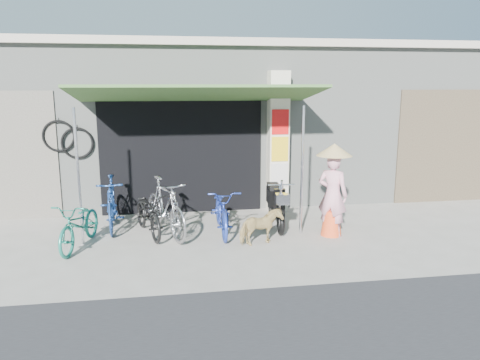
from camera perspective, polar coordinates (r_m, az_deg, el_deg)
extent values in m
plane|color=#A09A90|center=(7.94, 2.59, -8.50)|extent=(80.00, 80.00, 0.00)
cube|color=gray|center=(12.53, -2.08, 7.18)|extent=(12.00, 5.00, 3.50)
cube|color=#BDB0A1|center=(12.52, -2.14, 15.56)|extent=(12.30, 5.30, 0.16)
cube|color=black|center=(9.99, -7.12, 3.04)|extent=(3.40, 0.06, 2.50)
cube|color=black|center=(10.13, -7.02, -0.87)|extent=(3.06, 0.04, 1.10)
torus|color=black|center=(10.06, -19.22, 4.26)|extent=(0.65, 0.05, 0.65)
cylinder|color=silver|center=(10.05, -19.32, 6.09)|extent=(0.02, 0.02, 0.12)
torus|color=black|center=(10.12, -21.24, 5.01)|extent=(0.65, 0.05, 0.65)
cylinder|color=silver|center=(10.11, -21.35, 6.83)|extent=(0.02, 0.02, 0.12)
cube|color=beige|center=(10.11, 4.60, 4.62)|extent=(0.42, 0.42, 3.00)
cube|color=red|center=(9.85, 4.94, 7.06)|extent=(0.36, 0.02, 0.52)
cube|color=yellow|center=(9.91, 4.89, 3.78)|extent=(0.36, 0.02, 0.52)
cube|color=beige|center=(10.00, 4.83, 0.60)|extent=(0.36, 0.02, 0.50)
cube|color=#395E2A|center=(8.97, -5.16, 10.44)|extent=(4.60, 1.88, 0.35)
cylinder|color=silver|center=(8.33, -19.10, 0.25)|extent=(0.05, 0.05, 2.36)
cylinder|color=silver|center=(8.55, 7.57, 1.08)|extent=(0.05, 0.05, 2.36)
cube|color=brown|center=(11.93, 24.21, 3.75)|extent=(2.60, 0.06, 2.60)
imported|color=#1A7965|center=(8.38, -18.93, -5.10)|extent=(0.88, 1.64, 0.82)
imported|color=navy|center=(9.24, -15.39, -2.76)|extent=(0.58, 1.69, 1.00)
imported|color=black|center=(8.73, -11.10, -3.99)|extent=(0.97, 1.66, 0.82)
imported|color=#9A9A9E|center=(8.62, -9.11, -3.27)|extent=(1.13, 1.84, 1.07)
imported|color=#22399E|center=(8.68, -2.21, -3.69)|extent=(0.60, 1.67, 0.88)
imported|color=tan|center=(8.10, 2.55, -5.76)|extent=(0.81, 0.56, 0.63)
torus|color=black|center=(8.62, 4.98, -5.17)|extent=(0.13, 0.50, 0.49)
torus|color=black|center=(9.76, 3.87, -3.12)|extent=(0.13, 0.50, 0.49)
cube|color=black|center=(9.17, 4.40, -3.66)|extent=(0.28, 0.89, 0.09)
cube|color=black|center=(9.43, 4.12, -1.95)|extent=(0.28, 0.53, 0.32)
cube|color=black|center=(9.39, 4.14, -0.79)|extent=(0.27, 0.53, 0.08)
cube|color=black|center=(8.71, 4.83, -2.74)|extent=(0.21, 0.11, 0.52)
cylinder|color=silver|center=(8.47, 5.03, -0.58)|extent=(0.48, 0.07, 0.03)
cube|color=silver|center=(8.36, 5.19, -2.31)|extent=(0.26, 0.21, 0.19)
imported|color=pink|center=(8.63, 11.22, -1.81)|extent=(0.66, 0.64, 1.52)
cone|color=#EA4C21|center=(8.76, 11.08, -5.17)|extent=(0.38, 0.38, 0.46)
cone|color=tan|center=(8.47, 11.44, 3.65)|extent=(0.64, 0.64, 0.22)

